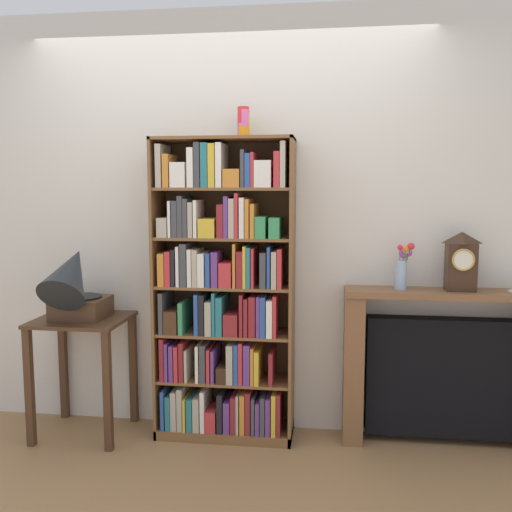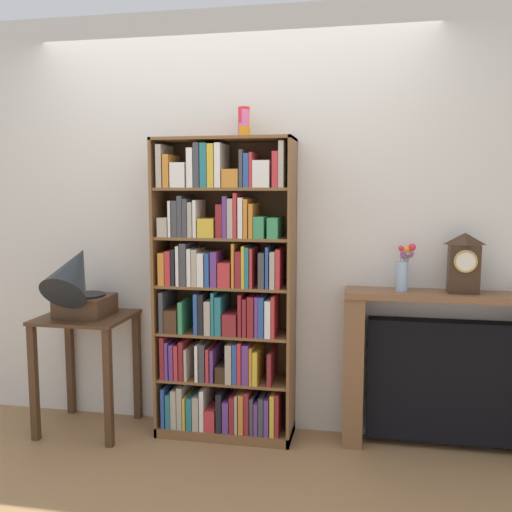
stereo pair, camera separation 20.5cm
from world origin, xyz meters
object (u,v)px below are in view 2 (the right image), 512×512
at_px(fireplace_mantel, 447,372).
at_px(flower_vase, 404,267).
at_px(gramophone, 77,282).
at_px(mantel_clock, 464,263).
at_px(bookshelf, 223,298).
at_px(side_table_left, 87,345).
at_px(cup_stack, 244,123).

relative_size(fireplace_mantel, flower_vase, 4.28).
bearing_deg(gramophone, mantel_clock, 5.38).
distance_m(gramophone, mantel_clock, 2.30).
height_order(bookshelf, side_table_left, bookshelf).
bearing_deg(fireplace_mantel, mantel_clock, -20.91).
xyz_separation_m(side_table_left, gramophone, (0.00, -0.09, 0.42)).
relative_size(cup_stack, flower_vase, 0.65).
distance_m(bookshelf, gramophone, 0.90).
relative_size(cup_stack, mantel_clock, 0.53).
height_order(bookshelf, mantel_clock, bookshelf).
bearing_deg(mantel_clock, cup_stack, 179.43).
relative_size(cup_stack, fireplace_mantel, 0.15).
bearing_deg(gramophone, cup_stack, 12.84).
bearing_deg(gramophone, fireplace_mantel, 6.15).
distance_m(cup_stack, flower_vase, 1.28).
relative_size(side_table_left, mantel_clock, 2.15).
relative_size(side_table_left, flower_vase, 2.64).
height_order(side_table_left, fireplace_mantel, fireplace_mantel).
distance_m(side_table_left, mantel_clock, 2.36).
relative_size(cup_stack, side_table_left, 0.25).
height_order(fireplace_mantel, flower_vase, flower_vase).
xyz_separation_m(fireplace_mantel, mantel_clock, (0.06, -0.02, 0.66)).
bearing_deg(flower_vase, fireplace_mantel, 3.87).
height_order(cup_stack, flower_vase, cup_stack).
xyz_separation_m(bookshelf, fireplace_mantel, (1.35, 0.06, -0.41)).
xyz_separation_m(cup_stack, gramophone, (-1.00, -0.23, -0.96)).
distance_m(gramophone, flower_vase, 1.97).
relative_size(bookshelf, gramophone, 3.51).
distance_m(cup_stack, fireplace_mantel, 1.91).
xyz_separation_m(side_table_left, flower_vase, (1.96, 0.13, 0.53)).
height_order(bookshelf, gramophone, bookshelf).
bearing_deg(bookshelf, fireplace_mantel, 2.70).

